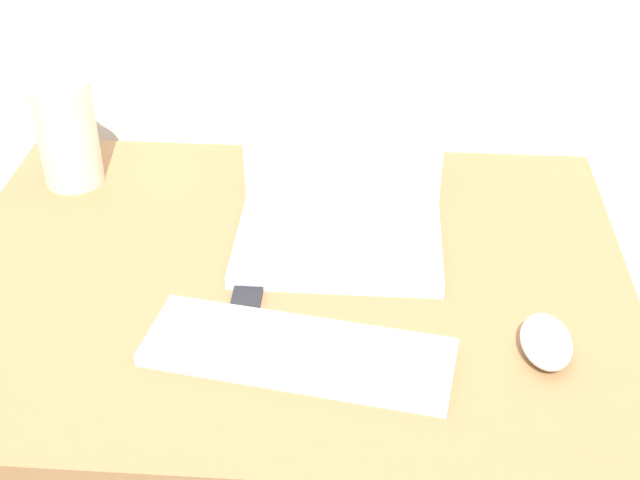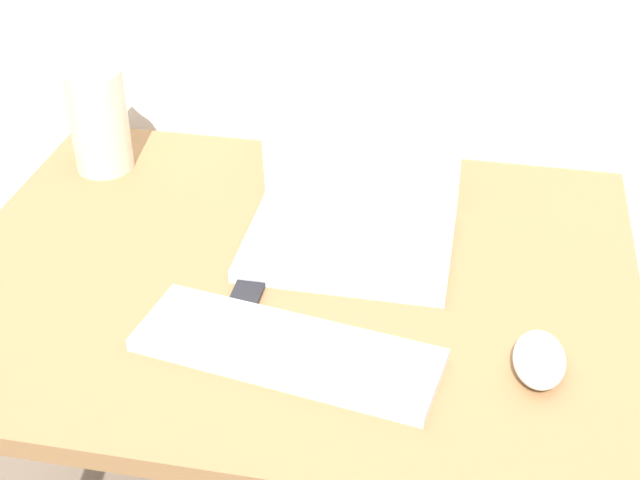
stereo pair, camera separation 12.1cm
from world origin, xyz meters
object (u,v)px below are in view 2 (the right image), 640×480
Objects in this scene: laptop at (352,207)px; mp3_player at (246,296)px; mouse at (539,359)px; vase at (96,101)px; keyboard at (287,350)px.

mp3_player is at bearing -123.71° from laptop.
mouse is 0.85m from vase.
mp3_player is (-0.41, 0.07, -0.01)m from mouse.
mp3_player is (0.34, -0.32, -0.12)m from vase.
mp3_player is (-0.08, 0.11, -0.01)m from keyboard.
mouse is 1.87× the size of mp3_player.
mouse reaches higher than keyboard.
keyboard is at bearing -97.51° from laptop.
laptop is 0.23m from mp3_player.
vase reaches higher than mp3_player.
vase is at bearing 163.57° from laptop.
laptop is 0.49m from vase.
keyboard is 7.17× the size of mp3_player.
laptop is at bearing 56.29° from mp3_player.
mouse is (0.32, 0.03, 0.01)m from keyboard.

